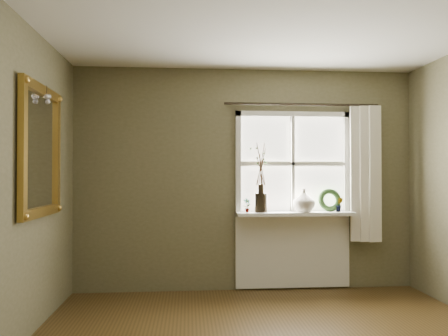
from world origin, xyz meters
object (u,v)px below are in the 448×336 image
cream_vase (304,200)px  wreath (330,203)px  gilt_mirror (41,150)px  dark_jug (261,203)px

cream_vase → wreath: 0.32m
wreath → gilt_mirror: (-2.94, -1.10, 0.54)m
dark_jug → wreath: 0.83m
wreath → dark_jug: bearing=-176.4°
dark_jug → wreath: wreath is taller
cream_vase → dark_jug: bearing=180.0°
wreath → gilt_mirror: 3.19m
dark_jug → cream_vase: (0.51, 0.00, 0.02)m
cream_vase → gilt_mirror: (-2.62, -1.06, 0.51)m
cream_vase → gilt_mirror: gilt_mirror is taller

